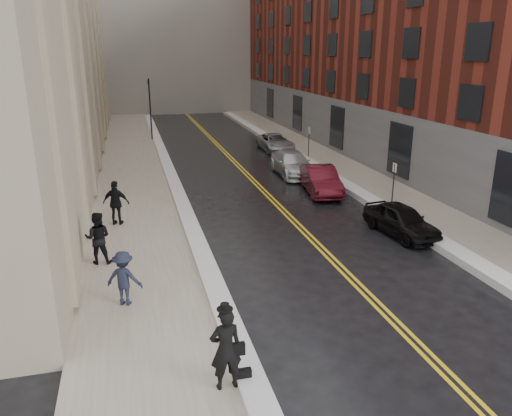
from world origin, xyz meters
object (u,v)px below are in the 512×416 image
car_maroon (321,180)px  car_silver_far (275,142)px  car_black (401,220)px  pedestrian_a (98,238)px  car_silver_near (292,164)px  pedestrian_main (226,349)px  pedestrian_c (116,203)px  pedestrian_b (124,278)px

car_maroon → car_silver_far: 12.15m
car_black → pedestrian_a: bearing=173.5°
car_silver_near → pedestrian_main: bearing=-111.6°
pedestrian_c → pedestrian_b: bearing=110.6°
car_silver_far → pedestrian_c: bearing=-128.6°
pedestrian_c → pedestrian_a: bearing=100.2°
pedestrian_main → car_silver_far: bearing=-112.9°
pedestrian_main → pedestrian_a: 8.54m
car_black → car_maroon: (-0.92, 6.83, 0.07)m
car_maroon → pedestrian_main: size_ratio=2.23×
pedestrian_a → car_silver_near: bearing=-124.1°
car_silver_far → pedestrian_a: 22.75m
pedestrian_a → pedestrian_b: pedestrian_a is taller
car_maroon → car_silver_far: car_maroon is taller
pedestrian_b → car_black: bearing=-140.1°
car_silver_near → car_silver_far: car_silver_near is taller
car_black → pedestrian_b: bearing=-169.8°
car_maroon → pedestrian_c: size_ratio=2.26×
pedestrian_a → pedestrian_b: size_ratio=1.12×
car_maroon → pedestrian_b: (-10.37, -10.42, 0.27)m
car_black → pedestrian_b: size_ratio=2.29×
pedestrian_a → pedestrian_c: bearing=-88.1°
car_maroon → pedestrian_main: (-8.18, -15.01, 0.41)m
car_silver_far → pedestrian_b: size_ratio=2.71×
car_silver_far → pedestrian_c: (-11.68, -15.03, 0.49)m
car_silver_near → pedestrian_b: bearing=-123.8°
car_silver_near → pedestrian_b: 17.97m
car_silver_near → pedestrian_a: 15.91m
car_maroon → car_silver_near: size_ratio=0.90×
car_silver_far → pedestrian_c: 19.04m
car_black → car_silver_far: (0.11, 18.94, -0.02)m
pedestrian_a → pedestrian_c: (0.59, 4.12, 0.03)m
pedestrian_a → pedestrian_b: bearing=114.6°
car_black → car_silver_near: (-1.09, 11.21, 0.05)m
pedestrian_b → pedestrian_a: bearing=-53.1°
car_maroon → pedestrian_b: pedestrian_b is taller
car_silver_far → pedestrian_a: bearing=-123.4°
car_maroon → pedestrian_a: (-11.25, -7.04, 0.37)m
car_maroon → car_silver_far: (1.03, 12.11, -0.09)m
car_black → car_maroon: car_maroon is taller
pedestrian_a → pedestrian_b: (0.88, -3.38, -0.11)m
car_black → pedestrian_main: (-9.09, -8.18, 0.48)m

